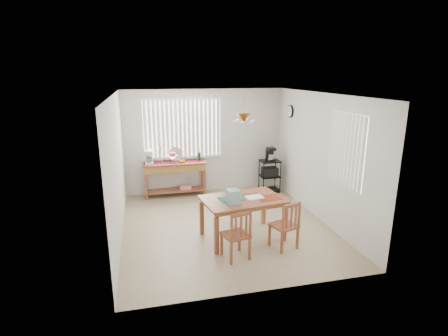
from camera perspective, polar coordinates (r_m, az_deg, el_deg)
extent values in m
cube|color=tan|center=(7.14, 0.23, -9.40)|extent=(4.00, 4.50, 0.01)
cube|color=silver|center=(8.90, -3.22, 4.41)|extent=(4.00, 0.10, 2.60)
cube|color=silver|center=(4.60, 6.98, -6.21)|extent=(4.00, 0.10, 2.60)
cube|color=silver|center=(6.54, -17.49, -0.26)|extent=(0.10, 4.50, 2.60)
cube|color=silver|center=(7.43, 15.81, 1.68)|extent=(0.10, 4.50, 2.60)
cube|color=white|center=(6.49, 0.26, 12.42)|extent=(4.00, 4.50, 0.10)
cube|color=white|center=(8.70, -6.78, 6.43)|extent=(1.90, 0.01, 1.40)
cube|color=white|center=(8.64, -12.72, 6.10)|extent=(0.07, 0.03, 1.40)
cube|color=white|center=(8.64, -12.02, 6.14)|extent=(0.07, 0.03, 1.40)
cube|color=white|center=(8.65, -11.32, 6.18)|extent=(0.07, 0.03, 1.40)
cube|color=white|center=(8.65, -10.61, 6.22)|extent=(0.07, 0.03, 1.40)
cube|color=white|center=(8.65, -9.91, 6.26)|extent=(0.07, 0.03, 1.40)
cube|color=white|center=(8.66, -9.21, 6.30)|extent=(0.07, 0.03, 1.40)
cube|color=white|center=(8.67, -8.51, 6.33)|extent=(0.07, 0.03, 1.40)
cube|color=white|center=(8.68, -7.82, 6.37)|extent=(0.07, 0.03, 1.40)
cube|color=white|center=(8.69, -7.12, 6.40)|extent=(0.07, 0.03, 1.40)
cube|color=white|center=(8.70, -6.42, 6.44)|extent=(0.07, 0.03, 1.40)
cube|color=white|center=(8.71, -5.73, 6.47)|extent=(0.07, 0.03, 1.40)
cube|color=white|center=(8.73, -5.04, 6.50)|extent=(0.07, 0.03, 1.40)
cube|color=white|center=(8.74, -4.35, 6.53)|extent=(0.07, 0.03, 1.40)
cube|color=white|center=(8.76, -3.67, 6.56)|extent=(0.07, 0.03, 1.40)
cube|color=white|center=(8.78, -2.98, 6.59)|extent=(0.07, 0.03, 1.40)
cube|color=white|center=(8.80, -2.30, 6.62)|extent=(0.07, 0.03, 1.40)
cube|color=white|center=(8.82, -1.62, 6.64)|extent=(0.07, 0.03, 1.40)
cube|color=white|center=(8.84, -0.95, 6.67)|extent=(0.07, 0.03, 1.40)
cube|color=white|center=(8.82, -6.61, 1.72)|extent=(1.98, 0.06, 0.06)
cube|color=white|center=(8.60, -6.91, 11.22)|extent=(1.98, 0.06, 0.06)
cube|color=white|center=(6.58, 19.35, 2.80)|extent=(0.01, 1.10, 1.30)
cube|color=white|center=(6.17, 21.70, 1.79)|extent=(0.03, 0.07, 1.30)
cube|color=white|center=(6.26, 21.13, 2.03)|extent=(0.03, 0.07, 1.30)
cube|color=white|center=(6.35, 20.58, 2.25)|extent=(0.03, 0.07, 1.30)
cube|color=white|center=(6.44, 20.05, 2.47)|extent=(0.03, 0.07, 1.30)
cube|color=white|center=(6.53, 19.53, 2.69)|extent=(0.03, 0.07, 1.30)
cube|color=white|center=(6.62, 19.03, 2.90)|extent=(0.03, 0.07, 1.30)
cube|color=white|center=(6.71, 18.53, 3.10)|extent=(0.03, 0.07, 1.30)
cube|color=white|center=(6.80, 18.05, 3.30)|extent=(0.03, 0.07, 1.30)
cube|color=white|center=(6.89, 17.59, 3.49)|extent=(0.03, 0.07, 1.30)
cube|color=white|center=(6.98, 17.13, 3.67)|extent=(0.03, 0.07, 1.30)
cylinder|color=black|center=(8.64, 10.78, 9.08)|extent=(0.04, 0.30, 0.30)
cylinder|color=white|center=(8.63, 10.64, 9.08)|extent=(0.01, 0.25, 0.25)
cylinder|color=#976329|center=(6.00, 3.28, 10.05)|extent=(0.01, 0.01, 0.34)
cone|color=#976329|center=(6.02, 3.25, 8.35)|extent=(0.24, 0.24, 0.14)
sphere|color=white|center=(6.08, 4.70, 7.81)|extent=(0.05, 0.05, 0.05)
sphere|color=white|center=(6.18, 3.59, 7.97)|extent=(0.05, 0.05, 0.05)
sphere|color=white|center=(6.14, 2.15, 7.93)|extent=(0.05, 0.05, 0.05)
sphere|color=white|center=(5.99, 1.76, 7.75)|extent=(0.05, 0.05, 0.05)
sphere|color=white|center=(5.87, 2.87, 7.59)|extent=(0.05, 0.05, 0.05)
sphere|color=white|center=(5.92, 4.37, 7.62)|extent=(0.05, 0.05, 0.05)
cube|color=brown|center=(8.62, -8.06, 0.79)|extent=(1.52, 0.43, 0.04)
cube|color=olive|center=(8.65, -8.03, 0.11)|extent=(1.47, 0.39, 0.15)
cube|color=brown|center=(8.57, -12.59, -3.07)|extent=(0.06, 0.06, 0.66)
cube|color=brown|center=(8.69, -3.13, -2.46)|extent=(0.06, 0.06, 0.66)
cube|color=brown|center=(8.89, -12.63, -2.41)|extent=(0.06, 0.06, 0.66)
cube|color=brown|center=(9.00, -3.51, -1.83)|extent=(0.06, 0.06, 0.66)
cube|color=brown|center=(8.82, -7.89, -3.59)|extent=(1.41, 0.37, 0.03)
cube|color=red|center=(8.82, -6.36, -3.11)|extent=(0.29, 0.21, 0.10)
cube|color=maroon|center=(8.61, -8.06, 0.93)|extent=(1.45, 0.24, 0.01)
cube|color=white|center=(8.58, -12.12, 0.82)|extent=(0.19, 0.23, 0.05)
cube|color=white|center=(8.63, -12.18, 1.71)|extent=(0.19, 0.08, 0.29)
cube|color=white|center=(8.50, -12.22, 2.59)|extent=(0.19, 0.21, 0.07)
cylinder|color=white|center=(8.53, -12.15, 1.33)|extent=(0.12, 0.12, 0.12)
cylinder|color=white|center=(8.58, -8.38, 1.17)|extent=(0.05, 0.05, 0.10)
cone|color=white|center=(8.56, -8.40, 1.75)|extent=(0.25, 0.25, 0.09)
sphere|color=#AE1717|center=(8.54, -8.10, 2.30)|extent=(0.08, 0.08, 0.08)
sphere|color=#AE1717|center=(8.58, -8.29, 2.35)|extent=(0.08, 0.08, 0.08)
sphere|color=#AE1717|center=(8.58, -8.61, 2.33)|extent=(0.08, 0.08, 0.08)
sphere|color=#AE1717|center=(8.54, -8.74, 2.26)|extent=(0.08, 0.08, 0.08)
sphere|color=#AE1717|center=(8.50, -8.56, 2.21)|extent=(0.08, 0.08, 0.08)
sphere|color=#AE1717|center=(8.50, -8.24, 2.23)|extent=(0.08, 0.08, 0.08)
sphere|color=#FF9B0D|center=(8.54, -7.13, 1.09)|extent=(0.08, 0.08, 0.08)
sphere|color=#FF9B0D|center=(8.55, -6.63, 1.12)|extent=(0.08, 0.08, 0.08)
cylinder|color=silver|center=(8.75, -7.90, 2.29)|extent=(0.34, 0.09, 0.34)
cylinder|color=white|center=(8.62, -10.31, 1.28)|extent=(0.08, 0.08, 0.13)
cylinder|color=#4C3823|center=(8.56, -10.40, 3.11)|extent=(0.08, 0.04, 0.42)
cylinder|color=#4C3823|center=(8.56, -10.41, 3.26)|extent=(0.13, 0.06, 0.46)
cylinder|color=#4C3823|center=(8.57, -10.40, 2.95)|extent=(0.17, 0.07, 0.34)
cylinder|color=#4C3823|center=(8.55, -10.42, 3.42)|extent=(0.05, 0.03, 0.52)
cylinder|color=#4C3823|center=(8.57, -10.39, 2.89)|extent=(0.21, 0.09, 0.29)
cylinder|color=black|center=(8.71, -4.06, 1.92)|extent=(0.07, 0.07, 0.22)
cylinder|color=black|center=(8.67, -4.08, 2.87)|extent=(0.03, 0.03, 0.08)
cylinder|color=black|center=(8.79, 6.47, -1.75)|extent=(0.02, 0.02, 0.83)
cylinder|color=black|center=(8.94, 9.19, -1.54)|extent=(0.02, 0.02, 0.83)
cylinder|color=black|center=(9.10, 5.74, -1.12)|extent=(0.02, 0.02, 0.83)
cylinder|color=black|center=(9.26, 8.37, -0.93)|extent=(0.02, 0.02, 0.83)
cube|color=black|center=(8.91, 7.54, 1.14)|extent=(0.49, 0.39, 0.03)
cube|color=black|center=(9.02, 7.45, -1.33)|extent=(0.49, 0.39, 0.02)
cube|color=black|center=(9.13, 7.37, -3.47)|extent=(0.49, 0.39, 0.02)
cube|color=black|center=(8.99, 7.47, -0.60)|extent=(0.37, 0.29, 0.21)
cube|color=black|center=(8.89, 7.59, 1.35)|extent=(0.20, 0.23, 0.05)
cube|color=black|center=(8.93, 7.44, 2.23)|extent=(0.20, 0.08, 0.29)
cube|color=black|center=(8.82, 7.65, 3.14)|extent=(0.20, 0.21, 0.07)
cylinder|color=silver|center=(8.86, 7.63, 1.89)|extent=(0.13, 0.13, 0.13)
cube|color=brown|center=(6.38, 3.05, -5.16)|extent=(1.56, 1.12, 0.04)
cube|color=olive|center=(6.40, 3.04, -5.59)|extent=(1.44, 1.01, 0.06)
cube|color=brown|center=(5.97, -1.22, -10.97)|extent=(0.08, 0.08, 0.67)
cube|color=brown|center=(6.50, 9.83, -8.92)|extent=(0.08, 0.08, 0.67)
cube|color=brown|center=(6.66, -3.66, -8.12)|extent=(0.08, 0.08, 0.67)
cube|color=brown|center=(7.14, 6.48, -6.53)|extent=(0.08, 0.08, 0.67)
cube|color=#147051|center=(6.34, 1.16, -5.05)|extent=(0.47, 0.37, 0.01)
cube|color=maroon|center=(6.44, 7.38, -4.84)|extent=(0.47, 0.37, 0.01)
cube|color=white|center=(6.41, 4.92, -4.78)|extent=(0.34, 0.29, 0.03)
cube|color=black|center=(6.52, 4.39, -4.39)|extent=(0.31, 0.08, 0.03)
cube|color=#80AABA|center=(6.10, 1.47, -4.68)|extent=(0.23, 0.23, 0.25)
cube|color=brown|center=(5.83, 1.89, -10.87)|extent=(0.48, 0.48, 0.04)
cube|color=brown|center=(6.13, 2.53, -11.71)|extent=(0.05, 0.05, 0.39)
cube|color=brown|center=(5.99, -0.38, -12.38)|extent=(0.05, 0.05, 0.39)
cube|color=brown|center=(5.87, 4.19, -13.03)|extent=(0.05, 0.05, 0.39)
cube|color=brown|center=(5.72, 1.17, -13.79)|extent=(0.05, 0.05, 0.39)
cube|color=brown|center=(5.66, 4.32, -9.08)|extent=(0.04, 0.04, 0.43)
cube|color=brown|center=(5.51, 1.24, -9.76)|extent=(0.04, 0.04, 0.43)
cube|color=brown|center=(5.51, 2.83, -7.63)|extent=(0.36, 0.11, 0.06)
cube|color=brown|center=(5.64, 3.65, -9.43)|extent=(0.04, 0.03, 0.35)
cube|color=brown|center=(5.60, 2.80, -9.62)|extent=(0.04, 0.03, 0.35)
cube|color=brown|center=(5.55, 1.94, -9.81)|extent=(0.04, 0.03, 0.35)
cube|color=brown|center=(6.23, 9.74, -9.24)|extent=(0.50, 0.50, 0.04)
cube|color=brown|center=(6.54, 9.87, -10.08)|extent=(0.05, 0.05, 0.39)
cube|color=brown|center=(6.35, 7.43, -10.82)|extent=(0.05, 0.05, 0.39)
cube|color=brown|center=(6.31, 11.89, -11.18)|extent=(0.05, 0.05, 0.39)
cube|color=brown|center=(6.11, 9.42, -12.00)|extent=(0.05, 0.05, 0.39)
cube|color=brown|center=(6.12, 12.18, -7.41)|extent=(0.04, 0.04, 0.44)
cube|color=brown|center=(5.91, 9.67, -8.12)|extent=(0.04, 0.04, 0.44)
cube|color=brown|center=(5.94, 11.04, -6.06)|extent=(0.36, 0.13, 0.06)
cube|color=brown|center=(6.08, 11.63, -7.75)|extent=(0.04, 0.03, 0.35)
cube|color=brown|center=(6.02, 10.94, -7.95)|extent=(0.04, 0.03, 0.35)
cube|color=brown|center=(5.96, 10.24, -8.15)|extent=(0.04, 0.03, 0.35)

